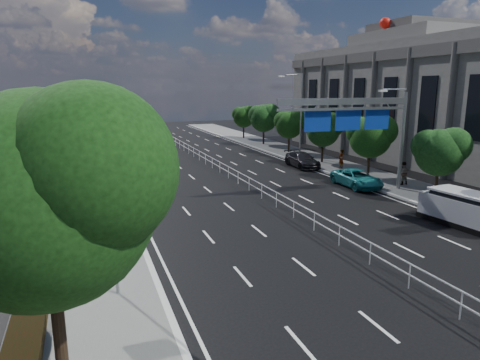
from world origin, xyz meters
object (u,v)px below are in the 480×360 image
silver_minivan (463,209)px  parked_car_dark (302,160)px  near_car_silver (157,150)px  parked_car_teal (357,178)px  white_minivan (126,156)px  overhead_gantry (358,116)px  pedestrian_a (341,159)px  pedestrian_b (403,173)px  toilet_sign (100,221)px  red_bus (114,131)px  near_car_dark (119,126)px

silver_minivan → parked_car_dark: size_ratio=0.98×
parked_car_dark → near_car_silver: bearing=139.7°
parked_car_teal → parked_car_dark: parked_car_dark is taller
white_minivan → overhead_gantry: bearing=-54.7°
overhead_gantry → pedestrian_a: 10.44m
white_minivan → pedestrian_b: (19.23, -17.19, 0.18)m
toilet_sign → red_bus: 45.49m
toilet_sign → parked_car_dark: size_ratio=0.89×
near_car_dark → parked_car_teal: size_ratio=0.99×
near_car_silver → near_car_dark: bearing=-92.9°
overhead_gantry → pedestrian_b: overhead_gantry is taller
red_bus → near_car_silver: (3.48, -13.67, -0.88)m
pedestrian_b → parked_car_dark: bearing=-64.3°
pedestrian_a → pedestrian_b: size_ratio=0.99×
pedestrian_b → silver_minivan: bearing=75.1°
overhead_gantry → white_minivan: overhead_gantry is taller
parked_car_teal → toilet_sign: bearing=-147.1°
overhead_gantry → pedestrian_a: (4.31, 8.32, -4.59)m
red_bus → near_car_dark: red_bus is taller
parked_car_teal → pedestrian_b: pedestrian_b is taller
toilet_sign → near_car_silver: bearing=77.3°
near_car_silver → parked_car_dark: (12.10, -10.82, -0.13)m
near_car_dark → toilet_sign: bearing=87.5°
silver_minivan → parked_car_teal: bearing=83.2°
silver_minivan → pedestrian_a: (2.81, 16.38, 0.08)m
pedestrian_a → pedestrian_b: 7.47m
near_car_dark → silver_minivan: silver_minivan is taller
near_car_dark → parked_car_dark: size_ratio=0.97×
toilet_sign → parked_car_dark: (19.25, 20.83, -2.24)m
toilet_sign → overhead_gantry: (17.69, 10.05, 2.66)m
red_bus → silver_minivan: (15.52, -43.33, -0.77)m
near_car_dark → red_bus: bearing=86.3°
red_bus → parked_car_teal: red_bus is taller
silver_minivan → near_car_silver: bearing=105.7°
red_bus → silver_minivan: size_ratio=2.31×
near_car_dark → white_minivan: bearing=89.1°
near_car_dark → pedestrian_a: 47.52m
red_bus → parked_car_teal: (15.58, -33.33, -1.05)m
near_car_silver → silver_minivan: silver_minivan is taller
toilet_sign → red_bus: bearing=85.4°
near_car_dark → silver_minivan: size_ratio=0.99×
pedestrian_a → red_bus: bearing=-81.6°
toilet_sign → near_car_dark: bearing=84.9°
red_bus → near_car_silver: bearing=-74.7°
white_minivan → near_car_silver: size_ratio=0.83×
white_minivan → silver_minivan: size_ratio=0.85×
toilet_sign → white_minivan: size_ratio=1.07×
parked_car_dark → pedestrian_a: bearing=-40.3°
red_bus → pedestrian_b: bearing=-60.0°
toilet_sign → near_car_dark: (5.62, 62.98, -2.16)m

